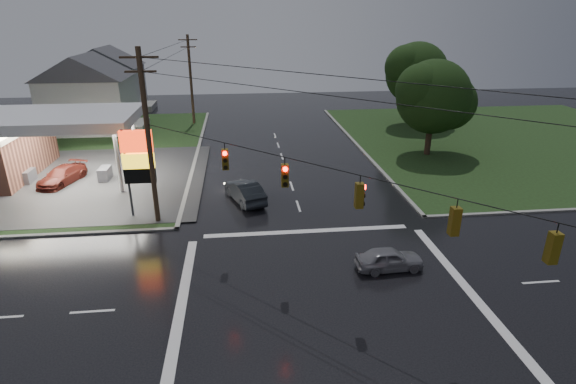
{
  "coord_description": "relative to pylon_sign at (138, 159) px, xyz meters",
  "views": [
    {
      "loc": [
        -3.95,
        -17.98,
        12.71
      ],
      "look_at": [
        -1.26,
        6.28,
        3.0
      ],
      "focal_mm": 28.0,
      "sensor_mm": 36.0,
      "label": 1
    }
  ],
  "objects": [
    {
      "name": "ground",
      "position": [
        10.5,
        -10.5,
        -4.01
      ],
      "size": [
        120.0,
        120.0,
        0.0
      ],
      "primitive_type": "plane",
      "color": "black",
      "rests_on": "ground"
    },
    {
      "name": "grass_nw",
      "position": [
        -15.5,
        15.5,
        -3.97
      ],
      "size": [
        36.0,
        36.0,
        0.08
      ],
      "primitive_type": "cube",
      "color": "#1E3015",
      "rests_on": "ground"
    },
    {
      "name": "grass_ne",
      "position": [
        36.5,
        15.5,
        -3.97
      ],
      "size": [
        36.0,
        36.0,
        0.08
      ],
      "primitive_type": "cube",
      "color": "#1E3015",
      "rests_on": "ground"
    },
    {
      "name": "pylon_sign",
      "position": [
        0.0,
        0.0,
        0.0
      ],
      "size": [
        2.0,
        0.35,
        6.0
      ],
      "color": "#59595E",
      "rests_on": "ground"
    },
    {
      "name": "utility_pole_nw",
      "position": [
        1.0,
        -1.0,
        1.71
      ],
      "size": [
        2.2,
        0.32,
        11.0
      ],
      "color": "#382619",
      "rests_on": "ground"
    },
    {
      "name": "utility_pole_n",
      "position": [
        1.0,
        27.5,
        1.46
      ],
      "size": [
        2.2,
        0.32,
        10.5
      ],
      "color": "#382619",
      "rests_on": "ground"
    },
    {
      "name": "traffic_signals",
      "position": [
        10.52,
        -10.52,
        2.47
      ],
      "size": [
        26.87,
        26.87,
        1.47
      ],
      "color": "black",
      "rests_on": "ground"
    },
    {
      "name": "house_near",
      "position": [
        -10.45,
        25.5,
        0.39
      ],
      "size": [
        11.05,
        8.48,
        8.6
      ],
      "color": "silver",
      "rests_on": "ground"
    },
    {
      "name": "house_far",
      "position": [
        -11.45,
        37.5,
        0.39
      ],
      "size": [
        11.05,
        8.48,
        8.6
      ],
      "color": "silver",
      "rests_on": "ground"
    },
    {
      "name": "tree_ne_near",
      "position": [
        24.64,
        11.49,
        1.55
      ],
      "size": [
        7.99,
        6.8,
        8.98
      ],
      "color": "black",
      "rests_on": "ground"
    },
    {
      "name": "tree_ne_far",
      "position": [
        27.65,
        23.49,
        2.17
      ],
      "size": [
        8.46,
        7.2,
        9.8
      ],
      "color": "black",
      "rests_on": "ground"
    },
    {
      "name": "car_north",
      "position": [
        6.77,
        1.84,
        -3.24
      ],
      "size": [
        3.12,
        4.95,
        1.54
      ],
      "primitive_type": "imported",
      "rotation": [
        0.0,
        0.0,
        3.49
      ],
      "color": "black",
      "rests_on": "ground"
    },
    {
      "name": "car_crossing",
      "position": [
        14.19,
        -8.4,
        -3.4
      ],
      "size": [
        3.65,
        1.58,
        1.22
      ],
      "primitive_type": "imported",
      "rotation": [
        0.0,
        0.0,
        1.61
      ],
      "color": "gray",
      "rests_on": "ground"
    },
    {
      "name": "car_pump",
      "position": [
        -7.69,
        7.08,
        -3.32
      ],
      "size": [
        3.27,
        5.1,
        1.38
      ],
      "primitive_type": "imported",
      "rotation": [
        0.0,
        0.0,
        -0.31
      ],
      "color": "#4E1811",
      "rests_on": "ground"
    }
  ]
}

